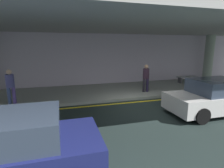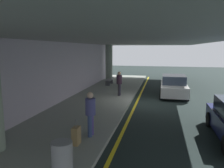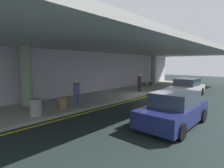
{
  "view_description": "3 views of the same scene",
  "coord_description": "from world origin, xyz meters",
  "px_view_note": "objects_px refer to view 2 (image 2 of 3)",
  "views": [
    {
      "loc": [
        -3.82,
        -7.77,
        2.9
      ],
      "look_at": [
        -0.95,
        2.22,
        0.72
      ],
      "focal_mm": 28.87,
      "sensor_mm": 36.0,
      "label": 1
    },
    {
      "loc": [
        -13.7,
        -0.8,
        3.4
      ],
      "look_at": [
        -1.46,
        1.96,
        1.38
      ],
      "focal_mm": 35.27,
      "sensor_mm": 36.0,
      "label": 2
    },
    {
      "loc": [
        -12.64,
        -6.91,
        2.75
      ],
      "look_at": [
        -2.65,
        2.04,
        1.2
      ],
      "focal_mm": 28.56,
      "sensor_mm": 36.0,
      "label": 3
    }
  ],
  "objects_px": {
    "car_silver": "(174,86)",
    "bench_metal": "(109,81)",
    "person_waiting_for_ride": "(119,82)",
    "trash_bin_steel": "(62,157)",
    "support_column_center": "(109,63)",
    "suitcase_upright_primary": "(76,136)",
    "traveler_with_luggage": "(90,111)"
  },
  "relations": [
    {
      "from": "traveler_with_luggage",
      "to": "suitcase_upright_primary",
      "type": "distance_m",
      "value": 1.09
    },
    {
      "from": "person_waiting_for_ride",
      "to": "suitcase_upright_primary",
      "type": "height_order",
      "value": "person_waiting_for_ride"
    },
    {
      "from": "support_column_center",
      "to": "bench_metal",
      "type": "bearing_deg",
      "value": -166.15
    },
    {
      "from": "support_column_center",
      "to": "person_waiting_for_ride",
      "type": "bearing_deg",
      "value": -160.88
    },
    {
      "from": "suitcase_upright_primary",
      "to": "car_silver",
      "type": "bearing_deg",
      "value": -12.45
    },
    {
      "from": "car_silver",
      "to": "traveler_with_luggage",
      "type": "relative_size",
      "value": 2.44
    },
    {
      "from": "bench_metal",
      "to": "trash_bin_steel",
      "type": "relative_size",
      "value": 1.88
    },
    {
      "from": "car_silver",
      "to": "person_waiting_for_ride",
      "type": "height_order",
      "value": "person_waiting_for_ride"
    },
    {
      "from": "car_silver",
      "to": "trash_bin_steel",
      "type": "bearing_deg",
      "value": 159.14
    },
    {
      "from": "bench_metal",
      "to": "trash_bin_steel",
      "type": "xyz_separation_m",
      "value": [
        -14.29,
        -2.14,
        0.07
      ]
    },
    {
      "from": "trash_bin_steel",
      "to": "car_silver",
      "type": "bearing_deg",
      "value": -16.56
    },
    {
      "from": "trash_bin_steel",
      "to": "bench_metal",
      "type": "bearing_deg",
      "value": 8.52
    },
    {
      "from": "car_silver",
      "to": "person_waiting_for_ride",
      "type": "distance_m",
      "value": 4.03
    },
    {
      "from": "person_waiting_for_ride",
      "to": "trash_bin_steel",
      "type": "height_order",
      "value": "person_waiting_for_ride"
    },
    {
      "from": "suitcase_upright_primary",
      "to": "trash_bin_steel",
      "type": "xyz_separation_m",
      "value": [
        -1.7,
        -0.29,
        0.11
      ]
    },
    {
      "from": "trash_bin_steel",
      "to": "person_waiting_for_ride",
      "type": "bearing_deg",
      "value": 2.15
    },
    {
      "from": "suitcase_upright_primary",
      "to": "traveler_with_luggage",
      "type": "bearing_deg",
      "value": -7.97
    },
    {
      "from": "traveler_with_luggage",
      "to": "trash_bin_steel",
      "type": "relative_size",
      "value": 1.98
    },
    {
      "from": "bench_metal",
      "to": "trash_bin_steel",
      "type": "height_order",
      "value": "trash_bin_steel"
    },
    {
      "from": "suitcase_upright_primary",
      "to": "person_waiting_for_ride",
      "type": "bearing_deg",
      "value": 8.92
    },
    {
      "from": "support_column_center",
      "to": "suitcase_upright_primary",
      "type": "height_order",
      "value": "support_column_center"
    },
    {
      "from": "car_silver",
      "to": "bench_metal",
      "type": "bearing_deg",
      "value": 57.48
    },
    {
      "from": "support_column_center",
      "to": "suitcase_upright_primary",
      "type": "xyz_separation_m",
      "value": [
        -15.02,
        -2.45,
        -1.51
      ]
    },
    {
      "from": "person_waiting_for_ride",
      "to": "bench_metal",
      "type": "distance_m",
      "value": 4.79
    },
    {
      "from": "traveler_with_luggage",
      "to": "trash_bin_steel",
      "type": "distance_m",
      "value": 2.6
    },
    {
      "from": "person_waiting_for_ride",
      "to": "bench_metal",
      "type": "height_order",
      "value": "person_waiting_for_ride"
    },
    {
      "from": "traveler_with_luggage",
      "to": "car_silver",
      "type": "bearing_deg",
      "value": -164.44
    },
    {
      "from": "bench_metal",
      "to": "person_waiting_for_ride",
      "type": "bearing_deg",
      "value": -158.1
    },
    {
      "from": "traveler_with_luggage",
      "to": "bench_metal",
      "type": "distance_m",
      "value": 11.95
    },
    {
      "from": "traveler_with_luggage",
      "to": "trash_bin_steel",
      "type": "bearing_deg",
      "value": 37.9
    },
    {
      "from": "support_column_center",
      "to": "trash_bin_steel",
      "type": "height_order",
      "value": "support_column_center"
    },
    {
      "from": "bench_metal",
      "to": "traveler_with_luggage",
      "type": "bearing_deg",
      "value": -169.9
    }
  ]
}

